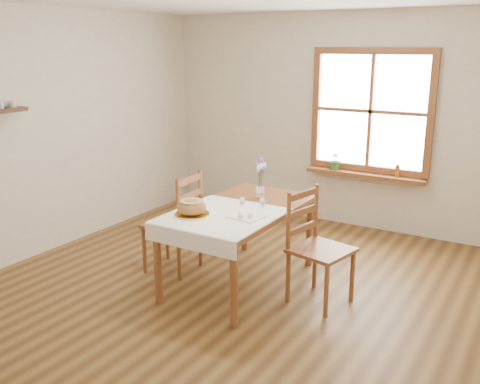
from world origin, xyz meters
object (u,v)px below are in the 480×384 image
(dining_table, at_px, (240,216))
(bread_plate, at_px, (192,214))
(flower_vase, at_px, (260,192))
(chair_left, at_px, (172,222))
(chair_right, at_px, (321,248))

(dining_table, height_order, bread_plate, bread_plate)
(bread_plate, height_order, flower_vase, flower_vase)
(dining_table, bearing_deg, flower_vase, 92.18)
(chair_left, distance_m, chair_right, 1.56)
(chair_right, height_order, bread_plate, chair_right)
(chair_left, distance_m, bread_plate, 0.68)
(chair_left, height_order, flower_vase, chair_left)
(chair_left, xyz_separation_m, chair_right, (1.55, 0.11, -0.01))
(bread_plate, bearing_deg, flower_vase, 76.05)
(bread_plate, bearing_deg, chair_left, 145.25)
(bread_plate, bearing_deg, chair_right, 23.97)
(flower_vase, bearing_deg, chair_left, -145.70)
(dining_table, relative_size, flower_vase, 17.02)
(chair_right, xyz_separation_m, bread_plate, (-1.04, -0.46, 0.27))
(chair_left, relative_size, chair_right, 1.01)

